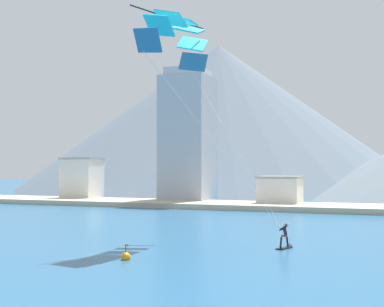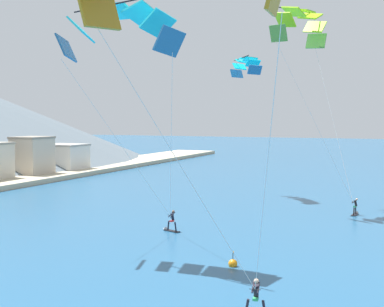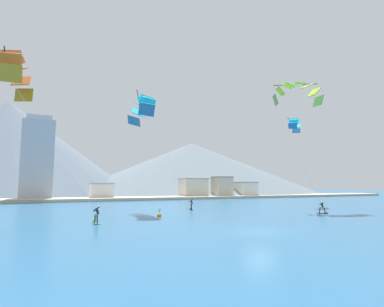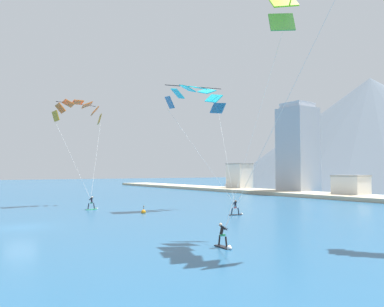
# 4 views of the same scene
# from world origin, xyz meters

# --- Properties ---
(kitesurfer_near_lead) EXTENTS (0.95, 1.77, 1.76)m
(kitesurfer_near_lead) POSITION_xyz_m (3.86, 21.73, 0.52)
(kitesurfer_near_lead) COLOR black
(kitesurfer_near_lead) RESTS_ON ground
(kitesurfer_near_trail) EXTENTS (1.77, 0.59, 1.67)m
(kitesurfer_near_trail) POSITION_xyz_m (17.01, 8.92, 0.46)
(kitesurfer_near_trail) COLOR black
(kitesurfer_near_trail) RESTS_ON ground
(kitesurfer_mid_center) EXTENTS (0.66, 1.78, 1.81)m
(kitesurfer_mid_center) POSITION_xyz_m (-11.27, 10.51, 0.56)
(kitesurfer_mid_center) COLOR #33B266
(kitesurfer_mid_center) RESTS_ON ground
(parafoil_kite_near_lead) EXTENTS (9.36, 9.07, 14.93)m
(parafoil_kite_near_lead) POSITION_xyz_m (-3.94, 21.68, 14.86)
(parafoil_kite_near_lead) COLOR #235E8D
(parafoil_kite_near_trail) EXTENTS (7.72, 7.92, 18.43)m
(parafoil_kite_near_trail) POSITION_xyz_m (18.86, 14.64, 18.23)
(parafoil_kite_near_trail) COLOR #498D37
(parafoil_kite_distant_high_outer) EXTENTS (5.61, 5.05, 2.15)m
(parafoil_kite_distant_high_outer) POSITION_xyz_m (25.32, 22.22, 15.09)
(parafoil_kite_distant_high_outer) COLOR #205D93
(race_marker_buoy) EXTENTS (0.56, 0.56, 1.02)m
(race_marker_buoy) POSITION_xyz_m (-3.77, 13.91, 0.16)
(race_marker_buoy) COLOR orange
(race_marker_buoy) RESTS_ON ground
(shore_building_promenade_mid) EXTENTS (5.79, 6.56, 4.69)m
(shore_building_promenade_mid) POSITION_xyz_m (37.43, 56.63, 2.35)
(shore_building_promenade_mid) COLOR silver
(shore_building_promenade_mid) RESTS_ON ground
(shore_building_quay_west) EXTENTS (5.31, 4.61, 6.18)m
(shore_building_quay_west) POSITION_xyz_m (29.29, 56.33, 3.10)
(shore_building_quay_west) COLOR beige
(shore_building_quay_west) RESTS_ON ground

